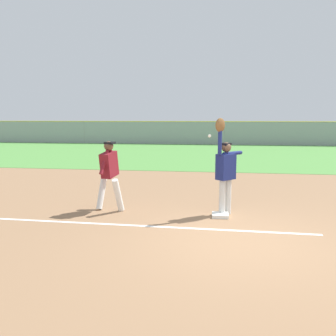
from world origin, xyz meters
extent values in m
plane|color=#936D4C|center=(0.00, 0.00, 0.00)|extent=(72.29, 72.29, 0.00)
cube|color=#549342|center=(0.00, 15.86, 0.01)|extent=(48.17, 15.05, 0.01)
cube|color=white|center=(-4.34, 0.67, 0.00)|extent=(12.00, 0.36, 0.01)
cube|color=white|center=(-0.34, 1.57, 0.04)|extent=(0.39, 0.39, 0.08)
cylinder|color=silver|center=(-0.17, 1.86, 0.42)|extent=(0.21, 0.21, 0.85)
cylinder|color=silver|center=(-0.30, 1.72, 0.42)|extent=(0.21, 0.21, 0.85)
cube|color=navy|center=(-0.24, 1.79, 1.15)|extent=(0.49, 0.50, 0.60)
sphere|color=brown|center=(-0.24, 1.79, 1.60)|extent=(0.33, 0.33, 0.23)
cube|color=black|center=(-0.26, 1.81, 1.68)|extent=(0.30, 0.30, 0.05)
cylinder|color=navy|center=(-0.38, 1.63, 1.76)|extent=(0.13, 0.13, 0.62)
cylinder|color=navy|center=(-0.09, 1.95, 1.45)|extent=(0.49, 0.52, 0.09)
ellipsoid|color=brown|center=(-0.38, 1.63, 2.12)|extent=(0.29, 0.30, 0.32)
cylinder|color=white|center=(-2.80, 1.62, 0.42)|extent=(0.25, 0.46, 0.85)
cylinder|color=white|center=(-3.30, 1.91, 0.42)|extent=(0.25, 0.46, 0.85)
cube|color=maroon|center=(-3.05, 1.77, 1.15)|extent=(0.38, 0.57, 0.66)
sphere|color=brown|center=(-3.05, 1.77, 1.60)|extent=(0.28, 0.28, 0.23)
cube|color=black|center=(-3.02, 1.76, 1.68)|extent=(0.26, 0.25, 0.05)
cylinder|color=maroon|center=(-3.00, 1.98, 1.23)|extent=(0.18, 0.41, 0.58)
cylinder|color=maroon|center=(-3.10, 1.55, 1.23)|extent=(0.18, 0.41, 0.58)
sphere|color=white|center=(-0.62, 1.55, 1.88)|extent=(0.07, 0.07, 0.07)
cube|color=#93999E|center=(0.00, 23.39, 0.94)|extent=(48.17, 0.06, 1.87)
cylinder|color=yellow|center=(0.00, 23.39, 1.90)|extent=(48.17, 0.06, 0.06)
cylinder|color=gray|center=(-12.04, 23.39, 0.94)|extent=(0.08, 0.08, 1.87)
cylinder|color=gray|center=(0.00, 23.39, 0.94)|extent=(0.08, 0.08, 1.87)
cube|color=black|center=(-7.79, 25.74, 0.57)|extent=(4.44, 1.99, 0.55)
cube|color=#2D333D|center=(-7.79, 25.74, 1.05)|extent=(2.24, 1.79, 0.40)
cylinder|color=black|center=(-6.36, 26.72, 0.30)|extent=(0.60, 0.23, 0.60)
cylinder|color=black|center=(-6.32, 24.82, 0.30)|extent=(0.60, 0.23, 0.60)
cylinder|color=black|center=(-9.26, 26.66, 0.30)|extent=(0.60, 0.23, 0.60)
cylinder|color=black|center=(-9.22, 24.76, 0.30)|extent=(0.60, 0.23, 0.60)
cube|color=#B7B7BC|center=(-1.26, 25.72, 0.57)|extent=(4.57, 2.35, 0.55)
cube|color=#2D333D|center=(-1.26, 25.72, 1.05)|extent=(2.37, 1.97, 0.40)
cylinder|color=black|center=(0.08, 26.82, 0.30)|extent=(0.62, 0.28, 0.60)
cylinder|color=black|center=(0.28, 24.93, 0.30)|extent=(0.62, 0.28, 0.60)
cylinder|color=black|center=(-2.80, 26.52, 0.30)|extent=(0.62, 0.28, 0.60)
cylinder|color=black|center=(-2.60, 24.63, 0.30)|extent=(0.62, 0.28, 0.60)
cube|color=#1E6B33|center=(4.23, 26.34, 0.57)|extent=(4.59, 2.41, 0.55)
cube|color=#2D333D|center=(4.23, 26.34, 1.05)|extent=(2.39, 2.00, 0.40)
cylinder|color=black|center=(5.56, 27.46, 0.30)|extent=(0.62, 0.29, 0.60)
cylinder|color=black|center=(5.78, 25.57, 0.30)|extent=(0.62, 0.29, 0.60)
cylinder|color=black|center=(2.68, 27.12, 0.30)|extent=(0.62, 0.29, 0.60)
cylinder|color=black|center=(2.90, 25.23, 0.30)|extent=(0.62, 0.29, 0.60)
cylinder|color=black|center=(8.70, 27.51, 0.30)|extent=(0.60, 0.23, 0.60)
cylinder|color=black|center=(8.74, 25.61, 0.30)|extent=(0.60, 0.23, 0.60)
camera|label=1|loc=(-0.40, -6.63, 2.31)|focal=38.46mm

